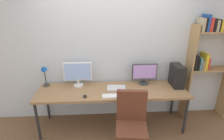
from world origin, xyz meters
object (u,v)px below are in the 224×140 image
(desk, at_px, (112,92))
(monitor_left, at_px, (78,73))
(bookshelf, at_px, (208,58))
(office_chair, at_px, (131,130))
(computer_mouse, at_px, (85,96))
(monitor_right, at_px, (144,73))
(keyboard_main, at_px, (113,96))
(laptop_closed, at_px, (116,88))
(desk_lamp, at_px, (44,72))
(pc_tower, at_px, (177,76))

(desk, distance_m, monitor_left, 0.70)
(bookshelf, height_order, office_chair, bookshelf)
(computer_mouse, bearing_deg, monitor_right, 22.28)
(bookshelf, height_order, computer_mouse, bookshelf)
(keyboard_main, relative_size, laptop_closed, 1.08)
(bookshelf, xyz_separation_m, office_chair, (-1.51, -0.88, -0.81))
(monitor_left, distance_m, desk_lamp, 0.58)
(desk, relative_size, office_chair, 2.59)
(bookshelf, distance_m, pc_tower, 0.67)
(pc_tower, bearing_deg, computer_mouse, -168.82)
(desk_lamp, bearing_deg, pc_tower, -2.73)
(bookshelf, distance_m, computer_mouse, 2.30)
(laptop_closed, bearing_deg, bookshelf, 11.00)
(bookshelf, height_order, laptop_closed, bookshelf)
(monitor_right, xyz_separation_m, computer_mouse, (-1.05, -0.43, -0.19))
(pc_tower, height_order, computer_mouse, pc_tower)
(monitor_right, bearing_deg, desk_lamp, -179.98)
(desk_lamp, height_order, computer_mouse, desk_lamp)
(bookshelf, distance_m, desk_lamp, 2.94)
(desk_lamp, relative_size, laptop_closed, 1.32)
(pc_tower, bearing_deg, desk, -175.07)
(desk, relative_size, computer_mouse, 26.67)
(desk, height_order, pc_tower, pc_tower)
(laptop_closed, bearing_deg, desk_lamp, 176.76)
(office_chair, bearing_deg, monitor_right, 67.12)
(bookshelf, xyz_separation_m, pc_tower, (-0.59, -0.13, -0.28))
(desk_lamp, xyz_separation_m, computer_mouse, (0.73, -0.43, -0.27))
(desk, bearing_deg, office_chair, -69.80)
(pc_tower, xyz_separation_m, keyboard_main, (-1.16, -0.33, -0.19))
(desk_lamp, distance_m, keyboard_main, 1.29)
(monitor_right, bearing_deg, computer_mouse, -157.72)
(monitor_left, xyz_separation_m, keyboard_main, (0.60, -0.44, -0.24))
(monitor_right, distance_m, pc_tower, 0.57)
(desk, bearing_deg, computer_mouse, -154.17)
(monitor_right, xyz_separation_m, laptop_closed, (-0.53, -0.17, -0.20))
(desk_lamp, bearing_deg, bookshelf, 0.36)
(monitor_right, relative_size, computer_mouse, 4.76)
(desk, xyz_separation_m, office_chair, (0.24, -0.65, -0.29))
(desk, height_order, computer_mouse, computer_mouse)
(bookshelf, bearing_deg, monitor_right, -179.11)
(bookshelf, xyz_separation_m, keyboard_main, (-1.75, -0.46, -0.46))
(computer_mouse, bearing_deg, pc_tower, 11.18)
(keyboard_main, bearing_deg, monitor_right, 36.39)
(monitor_right, relative_size, pc_tower, 1.17)
(bookshelf, height_order, pc_tower, bookshelf)
(office_chair, distance_m, monitor_right, 1.08)
(monitor_left, relative_size, desk_lamp, 1.19)
(desk_lamp, bearing_deg, keyboard_main, -20.51)
(monitor_right, bearing_deg, office_chair, -112.88)
(pc_tower, xyz_separation_m, laptop_closed, (-1.09, -0.06, -0.18))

